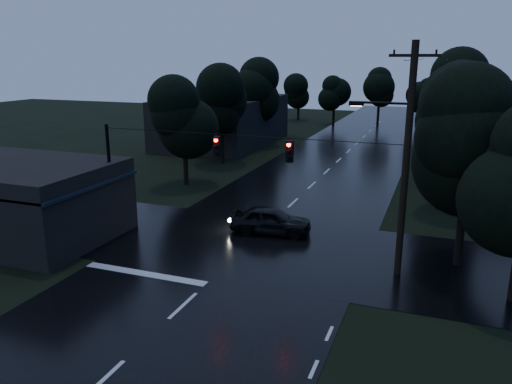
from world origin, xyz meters
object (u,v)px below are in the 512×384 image
Objects in this scene: car at (271,220)px; storefront at (4,198)px; utility_pole_main at (404,158)px; utility_pole_far at (435,134)px.

storefront is at bearing 102.53° from car.
utility_pole_main reaches higher than utility_pole_far.
utility_pole_far is (0.89, 17.00, -1.38)m from utility_pole_main.
utility_pole_main is at bearing -93.00° from utility_pole_far.
utility_pole_main reaches higher than car.
storefront is 1.22× the size of utility_pole_main.
storefront reaches higher than car.
utility_pole_far is 16.29m from car.
utility_pole_far reaches higher than storefront.
utility_pole_main is 17.08m from utility_pole_far.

